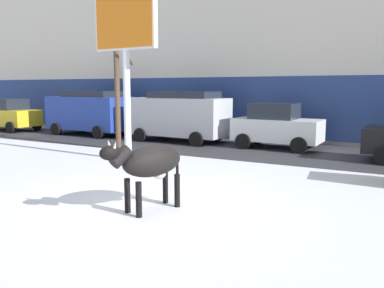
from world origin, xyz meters
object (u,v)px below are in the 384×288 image
billboard (125,32)px  pedestrian_by_cars (166,117)px  car_yellow_hatchback (10,115)px  car_white_hatchback (277,126)px  bare_tree_left_lot (117,85)px  car_blue_van (90,112)px  car_silver_van (179,115)px  cow_black (150,163)px

billboard → pedestrian_by_cars: size_ratio=3.21×
car_yellow_hatchback → car_white_hatchback: same height
billboard → bare_tree_left_lot: (-1.79, 1.72, -1.73)m
billboard → car_blue_van: size_ratio=1.19×
car_white_hatchback → car_silver_van: bearing=-177.9°
pedestrian_by_cars → bare_tree_left_lot: size_ratio=0.35×
car_blue_van → pedestrian_by_cars: car_blue_van is taller
car_blue_van → pedestrian_by_cars: 4.12m
pedestrian_by_cars → billboard: bearing=-66.9°
bare_tree_left_lot → car_white_hatchback: bearing=30.6°
car_blue_van → car_silver_van: 5.43m
pedestrian_by_cars → car_white_hatchback: bearing=-20.6°
cow_black → car_white_hatchback: 9.30m
car_blue_van → bare_tree_left_lot: (4.43, -3.08, 1.35)m
cow_black → bare_tree_left_lot: (-5.68, 6.01, 1.59)m
car_silver_van → billboard: bearing=-80.7°
car_white_hatchback → cow_black: bearing=-89.3°
car_blue_van → car_white_hatchback: car_blue_van is taller
car_silver_van → pedestrian_by_cars: (-2.46, 2.80, -0.36)m
cow_black → billboard: 6.68m
billboard → car_silver_van: (-0.79, 4.84, -3.07)m
bare_tree_left_lot → cow_black: bearing=-46.6°
cow_black → car_silver_van: 10.27m
billboard → car_blue_van: billboard is taller
car_silver_van → car_blue_van: bearing=-179.6°
car_yellow_hatchback → car_blue_van: bearing=6.3°
cow_black → pedestrian_by_cars: size_ratio=1.11×
billboard → car_white_hatchback: billboard is taller
cow_black → car_silver_van: car_silver_van is taller
billboard → car_silver_van: 5.79m
car_yellow_hatchback → pedestrian_by_cars: size_ratio=2.05×
cow_black → car_silver_van: bearing=117.1°
car_silver_van → pedestrian_by_cars: 3.75m
car_silver_van → bare_tree_left_lot: (-1.00, -3.12, 1.35)m
car_white_hatchback → bare_tree_left_lot: size_ratio=0.72×
car_yellow_hatchback → cow_black: bearing=-28.4°
billboard → car_silver_van: size_ratio=1.19×
car_silver_van → bare_tree_left_lot: bare_tree_left_lot is taller
car_white_hatchback → pedestrian_by_cars: bearing=159.4°
car_blue_van → car_white_hatchback: 9.99m
car_silver_van → car_white_hatchback: 4.57m
car_blue_van → car_yellow_hatchback: bearing=-173.7°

